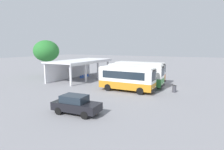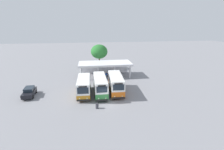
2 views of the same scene
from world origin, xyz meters
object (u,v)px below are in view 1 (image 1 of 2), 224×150
object	(u,v)px
parked_car_flank	(76,104)
waiting_chair_fourth_seat	(88,76)
city_bus_second_in_row	(135,74)
city_bus_middle_cream	(139,72)
city_bus_nearest_orange	(127,78)
waiting_chair_second_from_end	(83,77)
waiting_chair_middle_seat	(86,76)
waiting_chair_end_by_column	(81,78)
litter_bin_apron	(174,89)

from	to	relation	value
parked_car_flank	waiting_chair_fourth_seat	world-z (taller)	parked_car_flank
city_bus_second_in_row	city_bus_middle_cream	xyz separation A→B (m)	(3.00, 0.40, 0.03)
city_bus_nearest_orange	waiting_chair_second_from_end	xyz separation A→B (m)	(4.46, 10.02, -1.22)
parked_car_flank	waiting_chair_middle_seat	bearing A→B (deg)	31.90
parked_car_flank	waiting_chair_second_from_end	bearing A→B (deg)	33.15
city_bus_second_in_row	waiting_chair_second_from_end	size ratio (longest dim) A/B	9.21
waiting_chair_second_from_end	waiting_chair_fourth_seat	xyz separation A→B (m)	(1.50, -0.06, 0.00)
city_bus_second_in_row	waiting_chair_end_by_column	bearing A→B (deg)	85.93
waiting_chair_fourth_seat	litter_bin_apron	xyz separation A→B (m)	(-3.90, -15.61, -0.07)
city_bus_nearest_orange	waiting_chair_middle_seat	bearing A→B (deg)	62.58
waiting_chair_second_from_end	city_bus_second_in_row	bearing A→B (deg)	-98.22
city_bus_nearest_orange	waiting_chair_middle_seat	xyz separation A→B (m)	(5.21, 10.05, -1.22)
city_bus_second_in_row	waiting_chair_fourth_seat	distance (m)	10.55
city_bus_nearest_orange	city_bus_second_in_row	bearing A→B (deg)	-1.71
waiting_chair_second_from_end	litter_bin_apron	distance (m)	15.85
city_bus_nearest_orange	waiting_chair_end_by_column	bearing A→B (deg)	69.46
waiting_chair_fourth_seat	litter_bin_apron	size ratio (longest dim) A/B	0.96
city_bus_second_in_row	waiting_chair_fourth_seat	world-z (taller)	city_bus_second_in_row
city_bus_nearest_orange	waiting_chair_end_by_column	distance (m)	10.66
parked_car_flank	waiting_chair_end_by_column	world-z (taller)	parked_car_flank
city_bus_second_in_row	city_bus_middle_cream	bearing A→B (deg)	7.60
waiting_chair_second_from_end	litter_bin_apron	bearing A→B (deg)	-98.71
city_bus_middle_cream	waiting_chair_second_from_end	size ratio (longest dim) A/B	9.16
waiting_chair_end_by_column	waiting_chair_middle_seat	distance (m)	1.50
litter_bin_apron	city_bus_nearest_orange	bearing A→B (deg)	110.04
city_bus_second_in_row	waiting_chair_fourth_seat	size ratio (longest dim) A/B	9.21
waiting_chair_second_from_end	waiting_chair_middle_seat	xyz separation A→B (m)	(0.75, 0.03, 0.00)
waiting_chair_middle_seat	city_bus_second_in_row	bearing A→B (deg)	-102.30
litter_bin_apron	waiting_chair_second_from_end	bearing A→B (deg)	81.29
waiting_chair_end_by_column	city_bus_nearest_orange	bearing A→B (deg)	-110.54
city_bus_middle_cream	waiting_chair_end_by_column	xyz separation A→B (m)	(-2.29, 9.60, -1.32)
city_bus_middle_cream	waiting_chair_middle_seat	distance (m)	9.86
litter_bin_apron	city_bus_second_in_row	bearing A→B (deg)	80.40
waiting_chair_end_by_column	litter_bin_apron	xyz separation A→B (m)	(-1.65, -15.56, -0.07)
parked_car_flank	waiting_chair_middle_seat	size ratio (longest dim) A/B	4.94
city_bus_nearest_orange	waiting_chair_end_by_column	xyz separation A→B (m)	(3.71, 9.91, -1.22)
city_bus_nearest_orange	litter_bin_apron	distance (m)	6.15
waiting_chair_second_from_end	waiting_chair_middle_seat	bearing A→B (deg)	2.34
city_bus_nearest_orange	city_bus_middle_cream	world-z (taller)	city_bus_middle_cream
city_bus_second_in_row	parked_car_flank	bearing A→B (deg)	176.56
city_bus_middle_cream	waiting_chair_second_from_end	world-z (taller)	city_bus_middle_cream
city_bus_nearest_orange	waiting_chair_middle_seat	size ratio (longest dim) A/B	8.49
city_bus_nearest_orange	waiting_chair_second_from_end	size ratio (longest dim) A/B	8.49
city_bus_middle_cream	waiting_chair_middle_seat	world-z (taller)	city_bus_middle_cream
waiting_chair_end_by_column	waiting_chair_middle_seat	size ratio (longest dim) A/B	1.00
city_bus_nearest_orange	litter_bin_apron	bearing A→B (deg)	-69.96
litter_bin_apron	parked_car_flank	bearing A→B (deg)	151.97
waiting_chair_end_by_column	waiting_chair_fourth_seat	world-z (taller)	same
city_bus_middle_cream	waiting_chair_middle_seat	bearing A→B (deg)	94.65
city_bus_middle_cream	waiting_chair_fourth_seat	xyz separation A→B (m)	(-0.04, 9.64, -1.32)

